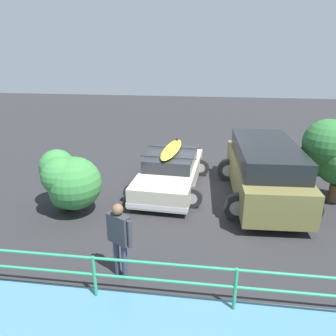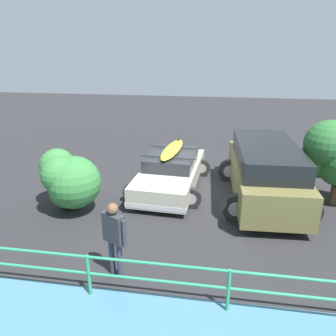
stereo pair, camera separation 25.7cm
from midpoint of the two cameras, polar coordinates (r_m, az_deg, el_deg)
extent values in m
cube|color=#28282B|center=(11.26, 3.30, -3.95)|extent=(44.00, 44.00, 0.02)
cube|color=#B7B29E|center=(11.28, -0.27, -1.16)|extent=(2.08, 4.43, 0.61)
cube|color=#23262B|center=(11.26, -0.10, 1.58)|extent=(1.71, 2.18, 0.41)
cube|color=silver|center=(9.47, -2.79, -6.87)|extent=(1.83, 0.22, 0.14)
cube|color=silver|center=(13.30, 1.52, 1.42)|extent=(1.83, 0.22, 0.14)
cylinder|color=black|center=(10.00, 3.39, -5.18)|extent=(0.65, 0.18, 0.65)
cylinder|color=#99999E|center=(10.00, 3.39, -5.18)|extent=(0.36, 0.19, 0.36)
cylinder|color=black|center=(10.37, -6.71, -4.31)|extent=(0.65, 0.18, 0.65)
cylinder|color=#99999E|center=(10.37, -6.71, -4.31)|extent=(0.36, 0.19, 0.36)
cylinder|color=black|center=(12.45, 5.08, 0.11)|extent=(0.65, 0.18, 0.65)
cylinder|color=#99999E|center=(12.45, 5.08, 0.11)|extent=(0.36, 0.19, 0.36)
cylinder|color=black|center=(12.75, -3.12, 0.66)|extent=(0.65, 0.18, 0.65)
cylinder|color=#99999E|center=(12.75, -3.12, 0.66)|extent=(0.36, 0.19, 0.36)
cylinder|color=black|center=(10.65, -0.70, 1.85)|extent=(1.88, 0.15, 0.03)
cylinder|color=black|center=(11.72, 0.44, 3.61)|extent=(1.88, 0.15, 0.03)
ellipsoid|color=yellow|center=(11.31, -0.03, 3.30)|extent=(0.73, 2.52, 0.09)
cone|color=black|center=(12.21, 0.97, 5.17)|extent=(0.10, 0.10, 0.14)
cube|color=brown|center=(10.79, 15.70, -1.47)|extent=(2.10, 4.95, 0.99)
cube|color=black|center=(10.53, 16.11, 2.53)|extent=(1.90, 3.87, 0.60)
cylinder|color=black|center=(13.12, 13.86, 3.08)|extent=(0.72, 0.21, 0.71)
cylinder|color=black|center=(9.88, 22.54, -6.69)|extent=(0.79, 0.22, 0.79)
cylinder|color=#99999E|center=(9.88, 22.54, -6.69)|extent=(0.44, 0.23, 0.44)
cylinder|color=black|center=(9.47, 11.19, -6.63)|extent=(0.79, 0.22, 0.79)
cylinder|color=#99999E|center=(9.47, 11.19, -6.63)|extent=(0.44, 0.23, 0.44)
cylinder|color=black|center=(12.46, 18.79, -0.58)|extent=(0.79, 0.22, 0.79)
cylinder|color=#99999E|center=(12.46, 18.79, -0.58)|extent=(0.44, 0.23, 0.44)
cylinder|color=black|center=(12.13, 9.86, -0.32)|extent=(0.79, 0.22, 0.79)
cylinder|color=#99999E|center=(12.13, 9.86, -0.32)|extent=(0.44, 0.23, 0.44)
cylinder|color=#33384C|center=(7.20, -8.61, -15.75)|extent=(0.12, 0.12, 0.85)
cylinder|color=#33384C|center=(7.34, -9.95, -15.07)|extent=(0.12, 0.12, 0.85)
cube|color=#333338|center=(6.86, -9.65, -10.38)|extent=(0.53, 0.41, 0.64)
sphere|color=brown|center=(6.65, -9.88, -7.09)|extent=(0.23, 0.23, 0.23)
cylinder|color=#333338|center=(6.70, -7.83, -11.38)|extent=(0.09, 0.09, 0.60)
cylinder|color=#333338|center=(7.06, -11.33, -9.80)|extent=(0.09, 0.09, 0.60)
cylinder|color=#2D9366|center=(6.52, 10.44, -20.06)|extent=(0.07, 0.07, 0.91)
cylinder|color=#2D9366|center=(6.87, -13.77, -17.88)|extent=(0.07, 0.07, 0.91)
cylinder|color=#2D9366|center=(6.62, -14.09, -14.98)|extent=(10.76, 0.12, 0.06)
cylinder|color=#2D9366|center=(6.84, -13.80, -17.58)|extent=(10.76, 0.12, 0.06)
cylinder|color=brown|center=(10.63, -17.41, -5.30)|extent=(0.29, 0.29, 0.39)
sphere|color=#387F3D|center=(10.27, -17.82, -4.11)|extent=(1.03, 1.03, 1.03)
sphere|color=#387F3D|center=(9.76, -16.66, -2.57)|extent=(1.53, 1.53, 1.53)
sphere|color=#387F3D|center=(9.70, -18.92, -1.32)|extent=(1.09, 1.09, 1.09)
sphere|color=#387F3D|center=(10.28, -19.41, 0.17)|extent=(1.05, 1.05, 1.05)
cylinder|color=brown|center=(11.56, 26.27, -3.93)|extent=(0.29, 0.29, 0.57)
sphere|color=#2D6B33|center=(11.05, 25.37, 4.00)|extent=(1.45, 1.45, 1.45)
sphere|color=#2D6B33|center=(11.34, 23.82, 1.54)|extent=(1.17, 1.17, 1.17)
sphere|color=#2D6B33|center=(11.50, 25.65, 3.32)|extent=(1.11, 1.11, 1.11)
camera|label=1|loc=(0.13, -90.70, -0.26)|focal=35.00mm
camera|label=2|loc=(0.13, 89.30, 0.26)|focal=35.00mm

